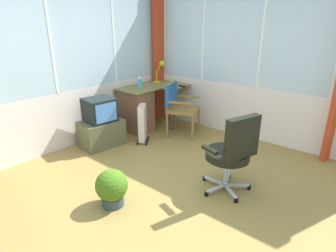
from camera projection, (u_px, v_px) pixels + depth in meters
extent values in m
cube|color=olive|center=(168.00, 200.00, 3.09)|extent=(5.45, 5.16, 0.06)
cube|color=silver|center=(61.00, 121.00, 4.19)|extent=(4.45, 0.06, 0.87)
cube|color=silver|center=(49.00, 37.00, 3.76)|extent=(4.36, 0.06, 1.57)
cube|color=white|center=(49.00, 37.00, 3.76)|extent=(0.04, 0.07, 1.57)
cube|color=white|center=(112.00, 35.00, 4.56)|extent=(0.04, 0.07, 1.57)
cube|color=silver|center=(254.00, 113.00, 4.55)|extent=(0.06, 4.16, 0.87)
cube|color=silver|center=(263.00, 36.00, 4.12)|extent=(0.06, 4.08, 1.57)
cube|color=white|center=(263.00, 36.00, 4.12)|extent=(0.07, 0.04, 1.57)
cube|color=white|center=(204.00, 34.00, 4.75)|extent=(0.07, 0.04, 1.57)
cube|color=#B53C1E|center=(159.00, 55.00, 5.35)|extent=(0.28, 0.10, 2.52)
cube|color=olive|center=(150.00, 86.00, 5.03)|extent=(1.20, 0.60, 0.02)
cube|color=olive|center=(177.00, 87.00, 5.00)|extent=(0.60, 0.22, 0.02)
cube|color=brown|center=(136.00, 111.00, 4.89)|extent=(0.40, 0.56, 0.73)
cylinder|color=#4C4C51|center=(171.00, 111.00, 4.90)|extent=(0.04, 0.04, 0.74)
cylinder|color=#4C4C51|center=(118.00, 111.00, 4.91)|extent=(0.04, 0.04, 0.74)
cylinder|color=yellow|center=(157.00, 82.00, 5.32)|extent=(0.13, 0.13, 0.02)
cylinder|color=yellow|center=(157.00, 76.00, 5.28)|extent=(0.02, 0.02, 0.20)
cylinder|color=yellow|center=(160.00, 66.00, 5.23)|extent=(0.02, 0.08, 0.19)
cone|color=yellow|center=(163.00, 64.00, 5.23)|extent=(0.15, 0.15, 0.12)
cube|color=black|center=(182.00, 86.00, 4.93)|extent=(0.05, 0.15, 0.02)
cylinder|color=#36ADDD|center=(140.00, 83.00, 4.85)|extent=(0.06, 0.06, 0.16)
cone|color=white|center=(140.00, 77.00, 4.81)|extent=(0.06, 0.06, 0.06)
cylinder|color=olive|center=(192.00, 129.00, 4.47)|extent=(0.04, 0.04, 0.43)
cylinder|color=olive|center=(199.00, 121.00, 4.86)|extent=(0.04, 0.04, 0.43)
cylinder|color=olive|center=(167.00, 126.00, 4.61)|extent=(0.04, 0.04, 0.43)
cylinder|color=olive|center=(175.00, 118.00, 5.00)|extent=(0.04, 0.04, 0.43)
cube|color=olive|center=(184.00, 110.00, 4.65)|extent=(0.62, 0.62, 0.04)
cube|color=olive|center=(171.00, 95.00, 4.64)|extent=(0.42, 0.18, 0.43)
cube|color=#20599D|center=(171.00, 94.00, 4.63)|extent=(0.45, 0.21, 0.36)
cube|color=olive|center=(180.00, 103.00, 4.39)|extent=(0.19, 0.42, 0.03)
cube|color=olive|center=(187.00, 97.00, 4.78)|extent=(0.19, 0.42, 0.03)
cube|color=#B7B7BF|center=(216.00, 189.00, 3.16)|extent=(0.28, 0.12, 0.02)
cylinder|color=black|center=(207.00, 194.00, 3.10)|extent=(0.05, 0.05, 0.05)
cube|color=#B7B7BF|center=(230.00, 192.00, 3.11)|extent=(0.19, 0.25, 0.02)
cylinder|color=black|center=(236.00, 200.00, 2.99)|extent=(0.05, 0.05, 0.05)
cube|color=#B7B7BF|center=(237.00, 185.00, 3.23)|extent=(0.19, 0.25, 0.02)
cylinder|color=black|center=(249.00, 187.00, 3.23)|extent=(0.05, 0.05, 0.05)
cube|color=#B7B7BF|center=(227.00, 179.00, 3.35)|extent=(0.28, 0.12, 0.02)
cylinder|color=black|center=(229.00, 175.00, 3.48)|extent=(0.05, 0.05, 0.05)
cube|color=#B7B7BF|center=(215.00, 181.00, 3.32)|extent=(0.04, 0.28, 0.02)
cylinder|color=black|center=(205.00, 179.00, 3.41)|extent=(0.05, 0.05, 0.05)
cylinder|color=#B7B7BF|center=(226.00, 171.00, 3.17)|extent=(0.05, 0.05, 0.34)
cylinder|color=black|center=(227.00, 155.00, 3.09)|extent=(0.50, 0.50, 0.09)
cube|color=black|center=(242.00, 138.00, 2.85)|extent=(0.43, 0.22, 0.45)
cube|color=black|center=(245.00, 139.00, 3.19)|extent=(0.11, 0.22, 0.04)
cube|color=black|center=(210.00, 150.00, 2.91)|extent=(0.11, 0.22, 0.04)
cube|color=brown|center=(102.00, 133.00, 4.34)|extent=(0.69, 0.52, 0.41)
cube|color=black|center=(99.00, 110.00, 4.21)|extent=(0.47, 0.45, 0.36)
cube|color=#4E8CDE|center=(106.00, 113.00, 4.07)|extent=(0.34, 0.05, 0.28)
cube|color=#262628|center=(108.00, 117.00, 4.35)|extent=(0.29, 0.25, 0.07)
cube|color=silver|center=(141.00, 126.00, 4.30)|extent=(0.07, 0.09, 0.59)
cube|color=silver|center=(142.00, 125.00, 4.34)|extent=(0.07, 0.09, 0.59)
cube|color=silver|center=(142.00, 124.00, 4.38)|extent=(0.07, 0.09, 0.59)
cube|color=silver|center=(142.00, 123.00, 4.42)|extent=(0.07, 0.09, 0.59)
cube|color=silver|center=(143.00, 122.00, 4.46)|extent=(0.07, 0.09, 0.59)
cube|color=silver|center=(143.00, 121.00, 4.50)|extent=(0.07, 0.09, 0.59)
cube|color=silver|center=(144.00, 120.00, 4.54)|extent=(0.07, 0.09, 0.59)
cube|color=black|center=(147.00, 141.00, 4.53)|extent=(0.27, 0.21, 0.03)
cube|color=black|center=(139.00, 141.00, 4.53)|extent=(0.27, 0.21, 0.03)
cube|color=silver|center=(144.00, 118.00, 4.57)|extent=(0.09, 0.10, 0.41)
cylinder|color=#324548|center=(113.00, 200.00, 2.94)|extent=(0.24, 0.24, 0.11)
sphere|color=#406B19|center=(112.00, 185.00, 2.88)|extent=(0.34, 0.34, 0.34)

